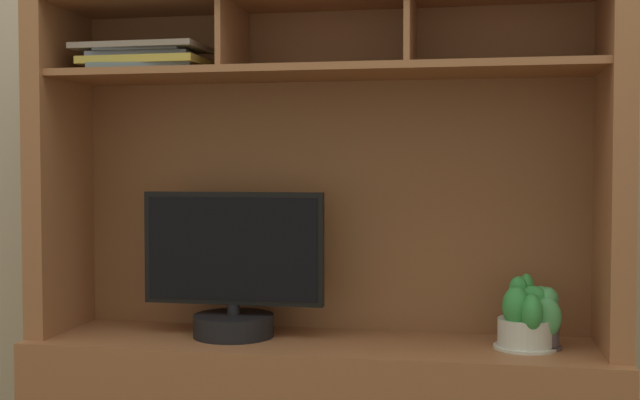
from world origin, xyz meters
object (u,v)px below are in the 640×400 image
at_px(media_console, 321,359).
at_px(tv_monitor, 233,277).
at_px(potted_orchid, 543,319).
at_px(potted_fern, 525,320).
at_px(magazine_stack_left, 146,59).

bearing_deg(media_console, tv_monitor, -174.23).
relative_size(potted_orchid, potted_fern, 0.84).
distance_m(tv_monitor, magazine_stack_left, 0.67).
height_order(media_console, potted_fern, media_console).
bearing_deg(potted_fern, potted_orchid, 15.50).
distance_m(media_console, magazine_stack_left, 0.99).
bearing_deg(tv_monitor, potted_orchid, -0.06).
bearing_deg(tv_monitor, media_console, 5.77).
relative_size(potted_orchid, magazine_stack_left, 0.45).
xyz_separation_m(media_console, tv_monitor, (-0.25, -0.03, 0.23)).
relative_size(tv_monitor, potted_fern, 2.66).
bearing_deg(magazine_stack_left, potted_fern, -0.67).
height_order(tv_monitor, potted_fern, tv_monitor).
relative_size(media_console, potted_orchid, 9.82).
xyz_separation_m(tv_monitor, potted_fern, (0.81, -0.01, -0.09)).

